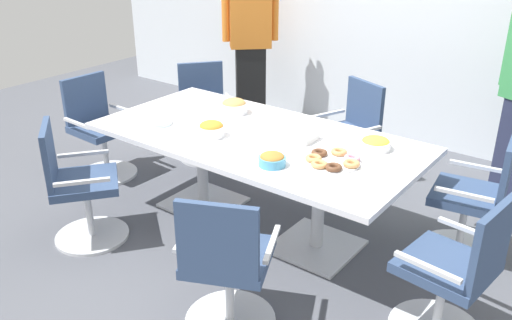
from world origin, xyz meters
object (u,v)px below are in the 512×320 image
Objects in this scene: office_chair_0 at (99,133)px; snack_bowl_pretzels at (272,159)px; office_chair_2 at (227,270)px; donut_platter at (333,160)px; napkin_pile at (302,135)px; office_chair_1 at (78,190)px; person_standing_0 at (250,38)px; snack_bowl_chips_yellow at (375,143)px; plate_stack at (157,122)px; office_chair_5 at (348,140)px; snack_bowl_chips_orange at (211,129)px; conference_table at (256,151)px; office_chair_6 at (204,117)px; office_chair_3 at (454,278)px; snack_bowl_cookies at (234,106)px; office_chair_4 at (474,204)px.

office_chair_0 is 2.14m from snack_bowl_pretzels.
donut_platter is (0.11, 0.94, 0.36)m from office_chair_2.
donut_platter is at bearing -29.66° from napkin_pile.
office_chair_1 is 1.00× the size of office_chair_2.
person_standing_0 is 8.84× the size of snack_bowl_chips_yellow.
napkin_pile is at bearing 20.66° from plate_stack.
snack_bowl_chips_yellow is 0.96× the size of plate_stack.
office_chair_5 is 4.69× the size of snack_bowl_chips_orange.
conference_table is 1.28× the size of person_standing_0.
office_chair_5 is at bearing 141.87° from office_chair_6.
snack_bowl_pretzels is at bearing -137.92° from donut_platter.
office_chair_2 is 4.10× the size of plate_stack.
office_chair_1 is 4.69× the size of snack_bowl_chips_orange.
person_standing_0 is (-1.39, 1.74, 0.37)m from conference_table.
conference_table is at bearing -160.45° from snack_bowl_chips_yellow.
office_chair_3 is at bearing 107.45° from office_chair_6.
person_standing_0 is 8.70× the size of snack_bowl_cookies.
office_chair_3 is 1.00× the size of office_chair_6.
office_chair_6 is at bearing 154.38° from office_chair_0.
office_chair_6 is 4.22× the size of snack_bowl_cookies.
donut_platter is 1.62× the size of plate_stack.
conference_table is 1.46m from office_chair_6.
snack_bowl_chips_orange is 1.01× the size of napkin_pile.
conference_table is 0.37m from napkin_pile.
office_chair_5 reaches higher than snack_bowl_pretzels.
snack_bowl_chips_orange is (0.97, -0.98, 0.40)m from office_chair_6.
conference_table is 2.26m from person_standing_0.
napkin_pile is (0.12, -0.97, 0.38)m from office_chair_5.
office_chair_5 is at bearing 99.54° from office_chair_1.
snack_bowl_chips_orange is 0.94m from donut_platter.
office_chair_5 is 1.05m from napkin_pile.
office_chair_1 is 1.00× the size of office_chair_4.
office_chair_0 is 1.13m from office_chair_1.
office_chair_5 is 1.00× the size of office_chair_6.
plate_stack is (0.95, -0.15, 0.36)m from office_chair_0.
office_chair_6 is 2.01m from snack_bowl_pretzels.
office_chair_1 and office_chair_4 have the same top height.
napkin_pile is (-0.26, 1.16, 0.38)m from office_chair_2.
napkin_pile is at bearing -161.42° from snack_bowl_chips_yellow.
napkin_pile is (-1.13, -0.45, 0.38)m from office_chair_4.
napkin_pile is (1.21, 1.06, 0.38)m from office_chair_1.
napkin_pile is at bearing 77.08° from office_chair_3.
person_standing_0 reaches higher than snack_bowl_chips_yellow.
snack_bowl_chips_yellow is at bearing 58.84° from office_chair_3.
snack_bowl_cookies is at bearing 79.91° from office_chair_3.
office_chair_2 reaches higher than conference_table.
office_chair_5 is at bearing 127.17° from snack_bowl_chips_yellow.
office_chair_0 and office_chair_1 have the same top height.
conference_table is at bearing 84.74° from office_chair_3.
office_chair_6 is at bearing 147.85° from snack_bowl_cookies.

